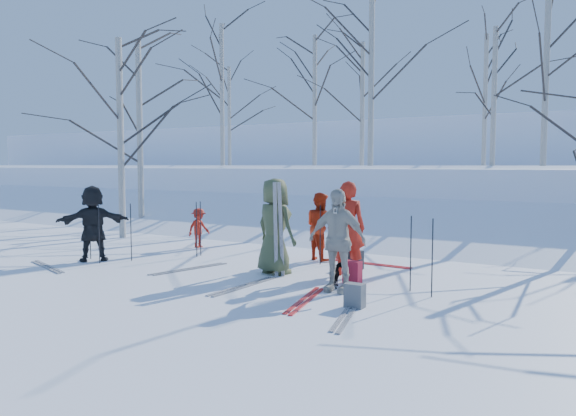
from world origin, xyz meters
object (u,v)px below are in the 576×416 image
Objects in this scene: dog at (338,275)px; backpack_dark at (354,260)px; backpack_red at (352,272)px; skier_olive_center at (275,226)px; skier_red_north at (348,229)px; skier_cream_east at (337,240)px; skier_redor_behind at (320,226)px; skier_red_seated at (199,228)px; skier_grey_west at (93,223)px; backpack_grey at (355,296)px.

dog reaches higher than backpack_dark.
backpack_red is 1.05× the size of backpack_dark.
backpack_dark is (1.18, 1.31, -0.78)m from skier_olive_center.
skier_red_north reaches higher than backpack_red.
skier_olive_center is 3.80× the size of dog.
skier_red_north is at bearing 105.12° from skier_cream_east.
dog is (1.68, -2.42, -0.58)m from skier_redor_behind.
skier_red_seated is at bearing -14.22° from skier_olive_center.
dog is 1.29× the size of backpack_dark.
backpack_red is (1.74, 0.01, -0.77)m from skier_olive_center.
backpack_red is at bearing -165.83° from skier_olive_center.
skier_red_north is at bearing -94.84° from skier_red_seated.
skier_cream_east is (1.81, -0.78, -0.07)m from skier_olive_center.
backpack_dark is (-0.63, 2.09, -0.71)m from skier_cream_east.
skier_grey_west is 4.40× the size of backpack_dark.
skier_grey_west is at bearing -18.81° from dog.
skier_grey_west reaches higher than backpack_red.
skier_olive_center is at bearing 5.20° from skier_red_north.
skier_redor_behind is at bearing 125.56° from backpack_grey.
skier_olive_center reaches higher than dog.
skier_grey_west is at bearing -171.29° from backpack_red.
skier_olive_center reaches higher than backpack_dark.
skier_grey_west is at bearing -158.18° from backpack_dark.
skier_cream_east reaches higher than dog.
skier_red_north is 4.55× the size of backpack_red.
backpack_grey is at bearing 122.99° from skier_grey_west.
skier_red_north is 1.91m from skier_redor_behind.
backpack_red is at bearing 116.39° from backpack_grey.
skier_cream_east is at bearing -73.18° from backpack_dark.
skier_cream_east is 3.53× the size of dog.
skier_redor_behind is 1.50× the size of skier_red_seated.
skier_grey_west is at bearing 178.09° from skier_cream_east.
skier_olive_center is at bearing 140.59° from skier_grey_west.
backpack_grey is (2.56, -1.63, -0.79)m from skier_olive_center.
backpack_red is (0.07, 0.48, -0.01)m from dog.
backpack_dark reaches higher than backpack_grey.
skier_redor_behind is 3.09× the size of dog.
skier_olive_center is 4.28m from skier_red_seated.
skier_red_seated reaches higher than backpack_red.
dog is at bearing 127.30° from backpack_grey.
skier_red_north reaches higher than dog.
backpack_dark is at bearing 103.52° from skier_cream_east.
skier_red_north is 1.05× the size of skier_cream_east.
skier_olive_center is 4.53m from skier_grey_west.
dog is at bearing -98.50° from backpack_red.
skier_olive_center is at bearing -131.88° from backpack_dark.
skier_red_north reaches higher than skier_cream_east.
backpack_grey is (0.89, -1.17, -0.03)m from dog.
skier_red_seated is 5.85m from backpack_red.
backpack_grey is at bearing 104.12° from dog.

